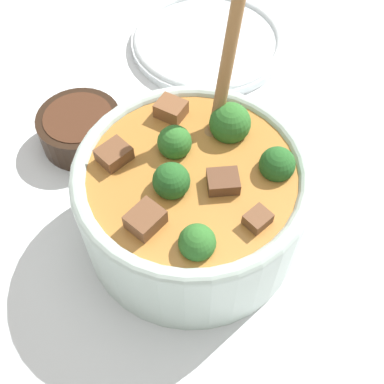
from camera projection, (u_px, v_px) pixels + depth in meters
ground_plane at (192, 229)px, 0.52m from camera, size 4.00×4.00×0.00m
stew_bowl at (193, 195)px, 0.46m from camera, size 0.22×0.22×0.26m
condiment_bowl at (81, 127)px, 0.57m from camera, size 0.10×0.10×0.04m
empty_plate at (209, 40)px, 0.68m from camera, size 0.22×0.22×0.02m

